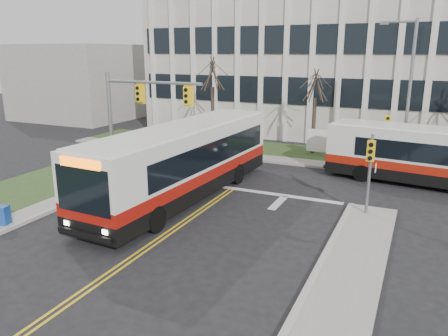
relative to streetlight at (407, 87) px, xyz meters
The scene contains 15 objects.
ground 18.81m from the streetlight, 116.37° to the right, with size 120.00×120.00×0.00m, color black.
sidewalk_cross 6.04m from the streetlight, 161.74° to the right, with size 44.00×1.60×0.14m, color #9E9B93.
building_lawn 6.23m from the streetlight, 149.29° to the left, with size 44.00×5.00×0.12m, color #2D451D.
office_building 14.15m from the streetlight, 102.38° to the left, with size 40.00×16.00×12.00m, color silver.
building_annex 35.43m from the streetlight, 163.93° to the left, with size 12.00×12.00×8.00m, color #9E9B93.
mast_arm_signal 16.39m from the streetlight, 146.49° to the right, with size 6.11×0.38×6.20m.
signal_pole_near 9.72m from the streetlight, 95.10° to the right, with size 0.34×0.39×3.80m.
signal_pole_far 2.93m from the streetlight, 136.05° to the right, with size 0.34×0.39×3.80m.
streetlight is the anchor object (origin of this frame).
directory_sign 6.96m from the streetlight, 166.77° to the left, with size 1.50×0.12×2.00m.
tree_left 14.15m from the streetlight, behind, with size 1.80×1.80×7.70m.
tree_mid 6.36m from the streetlight, 161.65° to the left, with size 1.80×1.80×6.82m.
bus_main 14.62m from the streetlight, 133.01° to the right, with size 2.98×13.76×3.67m, color silver, non-canonical shape.
bus_cross 5.13m from the streetlight, 54.29° to the right, with size 2.59×11.93×3.18m, color silver, non-canonical shape.
newspaper_box_blue 23.11m from the streetlight, 130.96° to the right, with size 0.50×0.45×0.95m, color navy.
Camera 1 is at (9.11, -12.83, 7.34)m, focal length 35.00 mm.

